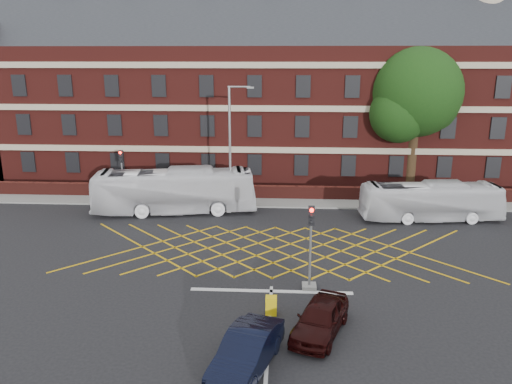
# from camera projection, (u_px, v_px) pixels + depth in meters

# --- Properties ---
(ground) EXTENTS (120.00, 120.00, 0.00)m
(ground) POSITION_uv_depth(u_px,v_px,m) (273.00, 263.00, 27.93)
(ground) COLOR black
(ground) RESTS_ON ground
(victorian_building) EXTENTS (51.00, 12.17, 20.40)m
(victorian_building) POSITION_uv_depth(u_px,v_px,m) (282.00, 93.00, 47.04)
(victorian_building) COLOR #531915
(victorian_building) RESTS_ON ground
(boundary_wall) EXTENTS (56.00, 0.50, 1.10)m
(boundary_wall) POSITION_uv_depth(u_px,v_px,m) (277.00, 192.00, 40.30)
(boundary_wall) COLOR #4C1914
(boundary_wall) RESTS_ON ground
(far_pavement) EXTENTS (60.00, 3.00, 0.12)m
(far_pavement) POSITION_uv_depth(u_px,v_px,m) (277.00, 202.00, 39.47)
(far_pavement) COLOR slate
(far_pavement) RESTS_ON ground
(box_junction_hatching) EXTENTS (8.22, 8.22, 0.02)m
(box_junction_hatching) POSITION_uv_depth(u_px,v_px,m) (274.00, 249.00, 29.85)
(box_junction_hatching) COLOR #CC990C
(box_junction_hatching) RESTS_ON ground
(stop_line) EXTENTS (8.00, 0.30, 0.02)m
(stop_line) POSITION_uv_depth(u_px,v_px,m) (271.00, 291.00, 24.55)
(stop_line) COLOR silver
(stop_line) RESTS_ON ground
(centre_line) EXTENTS (0.15, 14.00, 0.02)m
(centre_line) POSITION_uv_depth(u_px,v_px,m) (266.00, 371.00, 18.29)
(centre_line) COLOR silver
(centre_line) RESTS_ON ground
(bus_left) EXTENTS (12.13, 4.47, 3.30)m
(bus_left) POSITION_uv_depth(u_px,v_px,m) (175.00, 191.00, 36.58)
(bus_left) COLOR silver
(bus_left) RESTS_ON ground
(bus_right) EXTENTS (9.93, 3.08, 2.72)m
(bus_right) POSITION_uv_depth(u_px,v_px,m) (431.00, 201.00, 34.94)
(bus_right) COLOR silver
(bus_right) RESTS_ON ground
(car_navy) EXTENTS (2.80, 4.74, 1.48)m
(car_navy) POSITION_uv_depth(u_px,v_px,m) (246.00, 352.00, 18.25)
(car_navy) COLOR black
(car_navy) RESTS_ON ground
(car_maroon) EXTENTS (3.04, 4.52, 1.43)m
(car_maroon) POSITION_uv_depth(u_px,v_px,m) (320.00, 318.00, 20.66)
(car_maroon) COLOR black
(car_maroon) RESTS_ON ground
(deciduous_tree) EXTENTS (7.57, 7.32, 12.01)m
(deciduous_tree) POSITION_uv_depth(u_px,v_px,m) (416.00, 99.00, 40.86)
(deciduous_tree) COLOR black
(deciduous_tree) RESTS_ON ground
(traffic_light_near) EXTENTS (0.70, 0.70, 4.27)m
(traffic_light_near) POSITION_uv_depth(u_px,v_px,m) (310.00, 255.00, 24.42)
(traffic_light_near) COLOR slate
(traffic_light_near) RESTS_ON ground
(traffic_light_far) EXTENTS (0.70, 0.70, 4.27)m
(traffic_light_far) POSITION_uv_depth(u_px,v_px,m) (123.00, 182.00, 38.60)
(traffic_light_far) COLOR slate
(traffic_light_far) RESTS_ON ground
(street_lamp) EXTENTS (2.25, 1.00, 9.17)m
(street_lamp) POSITION_uv_depth(u_px,v_px,m) (231.00, 169.00, 36.71)
(street_lamp) COLOR slate
(street_lamp) RESTS_ON ground
(direction_signs) EXTENTS (1.10, 0.16, 2.20)m
(direction_signs) POSITION_uv_depth(u_px,v_px,m) (114.00, 183.00, 40.07)
(direction_signs) COLOR gray
(direction_signs) RESTS_ON ground
(utility_cabinet) EXTENTS (0.50, 0.42, 0.86)m
(utility_cabinet) POSITION_uv_depth(u_px,v_px,m) (271.00, 305.00, 22.27)
(utility_cabinet) COLOR #DFBD0D
(utility_cabinet) RESTS_ON ground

